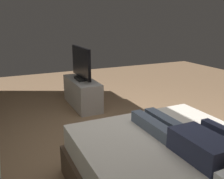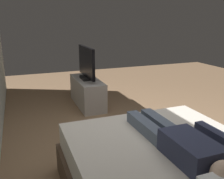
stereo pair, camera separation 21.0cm
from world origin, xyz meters
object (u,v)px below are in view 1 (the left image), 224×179
remote (212,131)px  tv (81,64)px  person (191,140)px  tv_stand (82,93)px

remote → tv: (2.67, 0.40, 0.24)m
person → tv: tv is taller
remote → tv_stand: bearing=8.5°
remote → tv_stand: (2.67, 0.40, -0.30)m
remote → tv: size_ratio=0.17×
tv_stand → tv: (0.00, 0.00, 0.53)m
person → remote: bearing=-69.5°
person → tv_stand: 2.84m
tv_stand → tv: 0.53m
person → tv_stand: bearing=-0.1°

